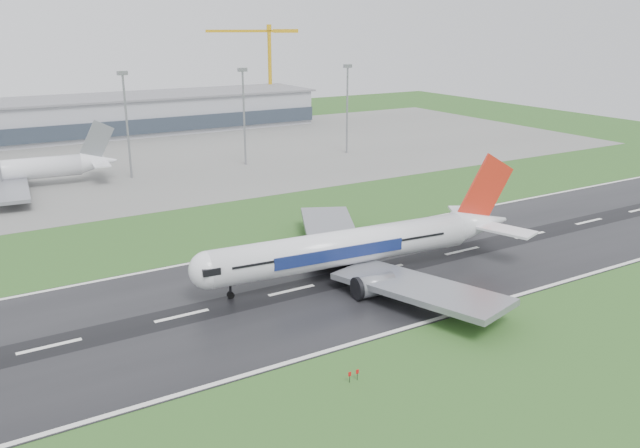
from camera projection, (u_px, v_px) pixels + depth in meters
ground at (182, 316)px, 102.42m from camera, size 520.00×520.00×0.00m
runway at (182, 316)px, 102.40m from camera, size 400.00×45.00×0.10m
apron at (53, 169)px, 204.95m from camera, size 400.00×130.00×0.08m
terminal at (26, 122)px, 251.92m from camera, size 240.00×36.00×15.00m
main_airliner at (366, 224)px, 116.81m from camera, size 71.52×68.65×19.57m
parked_airliner at (4, 159)px, 177.38m from camera, size 63.63×59.91×17.34m
tower_crane at (270, 71)px, 315.87m from camera, size 42.20×19.93×44.28m
runway_sign at (470, 309)px, 103.84m from camera, size 2.31×0.62×1.04m
floodmast_3 at (127, 128)px, 188.84m from camera, size 0.64×0.64×30.60m
floodmast_4 at (244, 119)px, 207.26m from camera, size 0.64×0.64×30.23m
floodmast_5 at (347, 111)px, 226.70m from camera, size 0.64×0.64×30.09m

